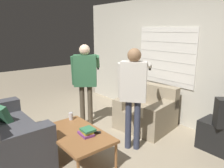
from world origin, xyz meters
TOP-DOWN VIEW (x-y plane):
  - ground_plane at (0.00, 0.00)m, footprint 16.00×16.00m
  - wall_back at (-0.00, 2.03)m, footprint 5.20×0.08m
  - couch_blue at (-0.59, -1.11)m, footprint 1.67×0.90m
  - armchair_beige at (0.06, 1.39)m, footprint 1.09×1.05m
  - coffee_table at (0.20, -0.29)m, footprint 1.13×0.68m
  - person_left_standing at (-0.81, 0.53)m, footprint 0.52×0.78m
  - person_right_standing at (0.45, 0.60)m, footprint 0.49×0.82m
  - book_stack at (0.35, -0.21)m, footprint 0.25×0.20m
  - soda_can at (-0.28, -0.11)m, footprint 0.07×0.07m
  - spare_remote at (0.38, -0.07)m, footprint 0.12×0.12m

SIDE VIEW (x-z plane):
  - ground_plane at x=0.00m, z-range 0.00..0.00m
  - armchair_beige at x=0.06m, z-range -0.10..0.72m
  - couch_blue at x=-0.59m, z-range -0.10..0.78m
  - coffee_table at x=0.20m, z-range 0.19..0.63m
  - spare_remote at x=0.38m, z-range 0.45..0.47m
  - book_stack at x=0.35m, z-range 0.45..0.55m
  - soda_can at x=-0.28m, z-range 0.45..0.57m
  - person_left_standing at x=-0.81m, z-range 0.22..1.84m
  - person_right_standing at x=0.45m, z-range 0.22..1.85m
  - wall_back at x=0.00m, z-range 0.00..2.55m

